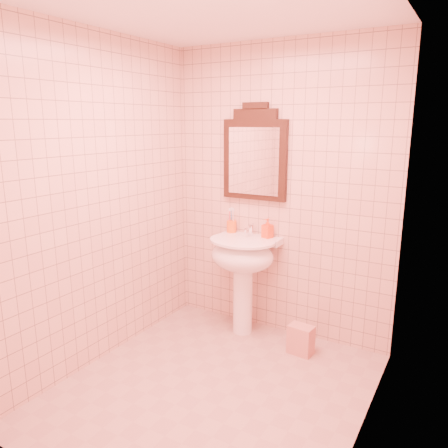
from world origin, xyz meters
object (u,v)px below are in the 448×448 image
Objects in this scene: toothbrush_cup at (232,226)px; towel at (301,340)px; pedestal_sink at (243,262)px; mirror at (255,156)px; soap_dispenser at (267,228)px.

toothbrush_cup reaches higher than towel.
pedestal_sink is 1.05× the size of mirror.
pedestal_sink is at bearing -39.15° from toothbrush_cup.
mirror reaches higher than toothbrush_cup.
mirror is 4.08× the size of toothbrush_cup.
soap_dispenser is (0.36, -0.01, 0.03)m from toothbrush_cup.
mirror is (-0.00, 0.20, 0.90)m from pedestal_sink.
toothbrush_cup is at bearing 140.85° from pedestal_sink.
toothbrush_cup is at bearing -171.07° from mirror.
towel is (0.79, -0.26, -0.80)m from toothbrush_cup.
soap_dispenser is at bearing 45.36° from pedestal_sink.
pedestal_sink is 0.80m from towel.
pedestal_sink is 4.29× the size of toothbrush_cup.
toothbrush_cup is 0.84× the size of towel.
soap_dispenser is at bearing 150.39° from towel.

